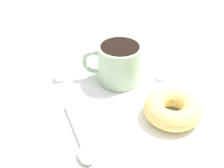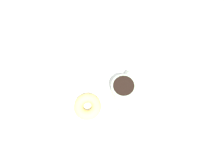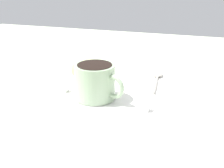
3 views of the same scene
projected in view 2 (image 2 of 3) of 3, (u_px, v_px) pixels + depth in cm
name	position (u px, v px, depth cm)	size (l,w,h in cm)	color
ground_plane	(115.00, 94.00, 79.87)	(120.00, 120.00, 2.00)	beige
napkin	(112.00, 86.00, 79.63)	(32.10, 32.10, 0.30)	white
coffee_cup	(123.00, 88.00, 75.26)	(8.29, 10.82, 7.28)	#9EB793
donut	(88.00, 107.00, 75.19)	(9.50, 9.50, 3.35)	#E5C66B
spoon	(80.00, 67.00, 81.56)	(13.79, 2.72, 0.90)	#B7B2A8
sugar_cube	(119.00, 113.00, 75.29)	(1.65, 1.65, 1.65)	white
sugar_cube_extra	(129.00, 63.00, 81.63)	(1.67, 1.67, 1.67)	white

